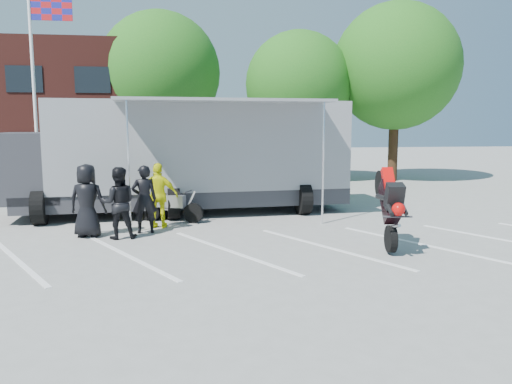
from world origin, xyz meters
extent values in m
plane|color=gray|center=(0.00, 0.00, 0.00)|extent=(100.00, 100.00, 0.00)
cube|color=white|center=(0.00, 1.00, 0.01)|extent=(18.09, 13.33, 0.01)
cube|color=#4B1D18|center=(-10.00, 18.00, 3.50)|extent=(18.00, 8.00, 7.00)
cylinder|color=white|center=(-6.50, 10.00, 4.00)|extent=(0.12, 0.12, 8.00)
cube|color=red|center=(-5.70, 10.00, 7.30)|extent=(1.50, 0.04, 0.90)
cylinder|color=#382314|center=(-2.00, 16.00, 1.62)|extent=(0.50, 0.50, 3.24)
sphere|color=#175916|center=(-2.00, 16.00, 5.58)|extent=(6.12, 6.12, 6.12)
cylinder|color=#382314|center=(5.00, 15.00, 1.44)|extent=(0.50, 0.50, 2.88)
sphere|color=#175916|center=(5.00, 15.00, 4.96)|extent=(5.44, 5.44, 5.44)
cylinder|color=#382314|center=(10.00, 14.50, 1.71)|extent=(0.50, 0.50, 3.42)
sphere|color=#175916|center=(10.00, 14.50, 5.89)|extent=(6.46, 6.46, 6.46)
imported|color=black|center=(-3.41, 3.07, 0.97)|extent=(1.05, 0.79, 1.95)
imported|color=black|center=(-1.95, 3.36, 0.94)|extent=(0.74, 0.54, 1.87)
imported|color=black|center=(-2.57, 2.77, 0.94)|extent=(0.98, 0.80, 1.88)
imported|color=#EDF00C|center=(-1.59, 4.01, 0.94)|extent=(1.17, 0.66, 1.88)
camera|label=1|loc=(-0.83, -10.43, 3.00)|focal=35.00mm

